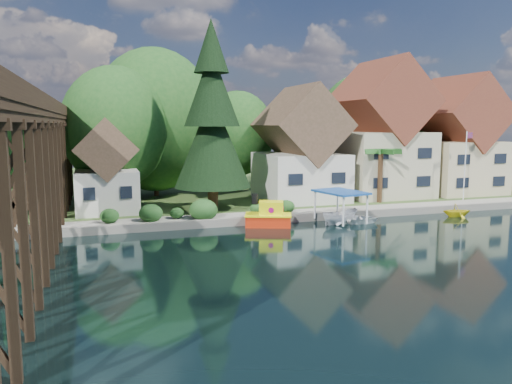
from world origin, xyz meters
The scene contains 18 objects.
ground centered at (0.00, 0.00, 0.00)m, with size 140.00×140.00×0.00m, color black.
bank centered at (0.00, 34.00, 0.25)m, with size 140.00×52.00×0.50m, color #2B471C.
seawall centered at (4.00, 8.00, 0.31)m, with size 60.00×0.40×0.62m, color slate.
promenade centered at (6.00, 9.30, 0.53)m, with size 50.00×2.60×0.06m, color gray.
trestle_bridge centered at (-16.00, 5.17, 5.35)m, with size 4.12×44.18×9.30m.
house_left centered at (7.00, 16.00, 5.14)m, with size 7.64×8.64×11.02m.
house_center centered at (16.00, 16.50, 6.42)m, with size 8.65×9.18×13.89m.
house_right centered at (25.00, 16.00, 5.78)m, with size 8.15×8.64×12.45m.
shed centered at (-11.00, 14.50, 3.83)m, with size 5.09×5.40×7.85m.
bg_trees centered at (1.00, 21.25, 7.29)m, with size 49.90×13.30×10.57m.
shrubs centered at (-4.60, 9.26, 1.23)m, with size 15.76×2.47×1.70m.
conifer centered at (-2.33, 12.99, 8.18)m, with size 6.48×6.48×15.95m.
palm_tree centered at (13.49, 12.11, 5.16)m, with size 4.25×4.25×5.34m.
flagpole centered at (21.95, 10.70, 4.57)m, with size 1.00×0.37×6.63m.
tugboat centered at (0.72, 7.12, 0.77)m, with size 3.99×3.03×2.57m.
boat_white_a centered at (7.51, 6.34, 0.43)m, with size 2.95×4.13×0.86m, color white.
boat_canopy centered at (6.32, 6.15, 1.13)m, with size 3.57×4.57×2.63m.
boat_yellow centered at (17.21, 5.96, 0.63)m, with size 2.05×2.38×1.25m, color yellow.
Camera 1 is at (-11.72, -28.54, 7.81)m, focal length 35.00 mm.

